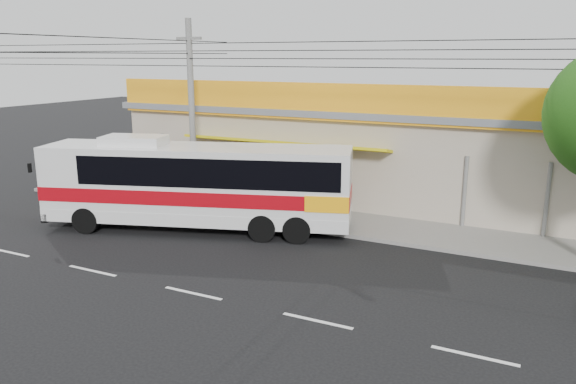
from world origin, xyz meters
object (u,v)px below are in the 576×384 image
coach_bus (202,181)px  motorbike_dark (62,180)px  utility_pole (189,53)px  motorbike_red (91,184)px

coach_bus → motorbike_dark: bearing=150.6°
coach_bus → utility_pole: bearing=112.9°
motorbike_red → utility_pole: size_ratio=0.06×
coach_bus → utility_pole: size_ratio=0.36×
motorbike_red → utility_pole: 8.48m
motorbike_dark → utility_pole: size_ratio=0.05×
motorbike_red → utility_pole: utility_pole is taller
coach_bus → motorbike_dark: coach_bus is taller
coach_bus → motorbike_red: bearing=148.9°
motorbike_dark → utility_pole: utility_pole is taller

